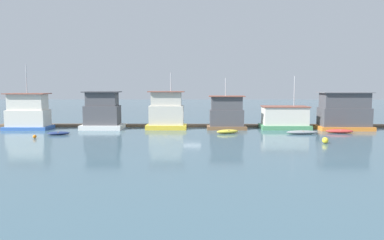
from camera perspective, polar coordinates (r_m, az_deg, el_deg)
The scene contains 14 objects.
ground_plane at distance 54.47m, azimuth 0.01°, elevation -1.36°, with size 200.00×200.00×0.00m, color #426070.
dock_walkway at distance 57.57m, azimuth 0.06°, elevation -0.83°, with size 59.60×2.15×0.30m, color brown.
houseboat_blue at distance 58.97m, azimuth -23.70°, elevation 1.00°, with size 6.30×3.83×9.34m.
houseboat_white at distance 55.70m, azimuth -13.49°, elevation 1.10°, with size 5.92×4.16×5.45m.
houseboat_yellow at distance 54.25m, azimuth -3.92°, elevation 1.10°, with size 5.83×3.29×8.15m.
houseboat_brown at distance 54.34m, azimuth 5.28°, elevation 0.91°, with size 5.64×3.37×7.40m.
houseboat_green at distance 56.16m, azimuth 13.94°, elevation 0.31°, with size 7.03×4.05×7.67m.
houseboat_orange at distance 57.65m, azimuth 22.18°, elevation 1.12°, with size 7.45×4.14×5.39m.
dinghy_navy at distance 51.26m, azimuth -19.68°, elevation -1.90°, with size 2.99×1.84×0.42m.
dinghy_yellow at distance 49.74m, azimuth 5.43°, elevation -1.75°, with size 3.18×1.91×0.53m.
dinghy_grey at distance 51.08m, azimuth 16.46°, elevation -1.79°, with size 4.23×1.49×0.48m.
dinghy_red at distance 53.65m, azimuth 21.56°, elevation -1.58°, with size 3.68×1.60×0.52m.
buoy_orange at distance 48.98m, azimuth -22.85°, elevation -2.33°, with size 0.44×0.44×0.44m, color orange.
buoy_yellow at distance 43.88m, azimuth 19.64°, elevation -2.93°, with size 0.69×0.69×0.69m, color yellow.
Camera 1 is at (0.75, -54.06, 6.62)m, focal length 35.00 mm.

